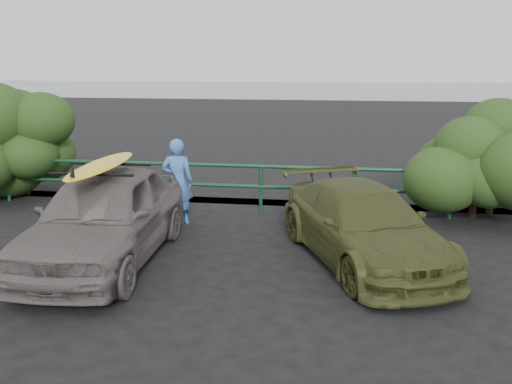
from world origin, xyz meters
TOP-DOWN VIEW (x-y plane):
  - ground at (0.00, 0.00)m, footprint 80.00×80.00m
  - ocean at (0.00, 60.00)m, footprint 200.00×200.00m
  - guardrail at (0.00, 5.00)m, footprint 14.00×0.08m
  - shrub_left at (-4.80, 5.40)m, footprint 3.20×2.40m
  - shrub_right at (5.00, 5.50)m, footprint 3.20×2.40m
  - sedan at (-1.06, 1.47)m, footprint 1.99×4.56m
  - olive_vehicle at (3.11, 2.12)m, footprint 3.28×4.60m
  - man at (-0.52, 3.79)m, footprint 0.67×0.47m
  - roof_rack at (-1.06, 1.47)m, footprint 1.38×0.99m
  - surfboard at (-1.06, 1.47)m, footprint 0.65×2.63m

SIDE VIEW (x-z plane):
  - ground at x=0.00m, z-range 0.00..0.00m
  - ocean at x=0.00m, z-range 0.00..0.00m
  - guardrail at x=0.00m, z-range 0.00..1.04m
  - olive_vehicle at x=3.11m, z-range 0.00..1.24m
  - sedan at x=-1.06m, z-range 0.00..1.53m
  - man at x=-0.52m, z-range 0.00..1.74m
  - shrub_right at x=5.00m, z-range 0.00..2.21m
  - shrub_left at x=-4.80m, z-range 0.00..2.58m
  - roof_rack at x=-1.06m, z-range 1.53..1.57m
  - surfboard at x=-1.06m, z-range 1.57..1.65m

